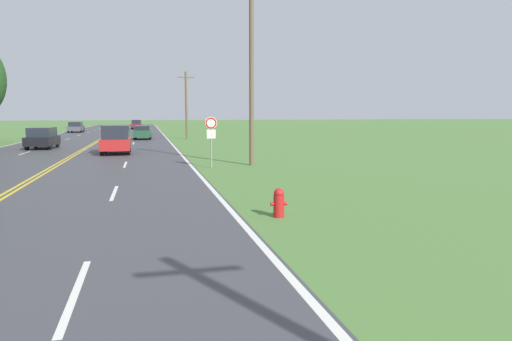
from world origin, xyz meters
name	(u,v)px	position (x,y,z in m)	size (l,w,h in m)	color
fire_hydrant	(279,202)	(7.95, 11.70, 0.39)	(0.44, 0.28, 0.77)	red
traffic_sign	(211,130)	(7.79, 23.09, 1.92)	(0.60, 0.10, 2.54)	gray
utility_pole_midground	(251,67)	(10.01, 23.75, 5.11)	(1.80, 0.24, 9.90)	brown
utility_pole_far	(186,104)	(8.95, 50.14, 3.72)	(1.80, 0.24, 7.15)	brown
car_red_suv_approaching	(116,139)	(2.65, 32.65, 1.00)	(1.91, 4.02, 1.93)	black
car_black_hatchback_mid_near	(42,138)	(-3.19, 38.69, 0.86)	(2.02, 3.90, 1.65)	black
car_dark_green_hatchback_mid_far	(143,132)	(4.30, 50.32, 0.79)	(1.91, 3.91, 1.46)	black
car_dark_grey_sedan_receding	(76,127)	(-5.28, 71.65, 0.77)	(1.93, 4.70, 1.52)	black
car_maroon_suv_distant	(137,124)	(3.13, 83.97, 0.88)	(1.88, 4.11, 1.63)	black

